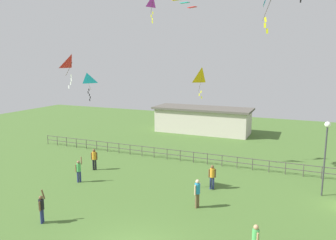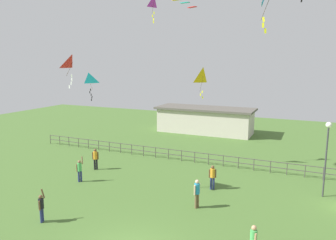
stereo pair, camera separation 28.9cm
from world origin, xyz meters
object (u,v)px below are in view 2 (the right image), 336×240
Objects in this scene: lamppost at (327,144)px; person_1 at (253,240)px; person_0 at (41,206)px; kite_1 at (73,63)px; person_6 at (212,176)px; kite_6 at (154,2)px; kite_3 at (203,77)px; person_3 at (80,169)px; person_5 at (197,192)px; person_4 at (95,158)px; kite_0 at (89,80)px.

lamppost is 9.53m from person_1.
person_0 is 0.88× the size of kite_1.
person_6 is at bearing 29.60° from kite_1.
person_1 is at bearing -45.45° from kite_6.
kite_3 is at bearing 165.18° from lamppost.
kite_3 is at bearing 118.52° from person_1.
person_3 is 11.50m from kite_3.
person_0 is 14.64m from kite_3.
person_5 is at bearing -73.56° from kite_3.
person_4 is 6.90m from kite_0.
person_3 is at bearing -164.84° from lamppost.
kite_1 is at bearing -170.67° from person_5.
person_5 is 0.71× the size of kite_3.
person_0 is 5.97m from person_3.
person_4 is at bearing 179.16° from person_6.
person_4 reaches higher than person_6.
lamppost is at bearing 35.53° from person_5.
person_0 is 13.38m from kite_0.
person_0 is at bearing -65.19° from kite_0.
kite_3 reaches higher than person_3.
kite_6 is (-12.38, 0.93, 9.37)m from lamppost.
kite_1 is 0.84× the size of kite_3.
person_0 is 1.04× the size of person_5.
person_1 is at bearing -44.95° from person_5.
kite_1 is (-7.62, -4.33, 7.42)m from person_6.
person_1 is 0.80× the size of kite_6.
lamppost is 2.97× the size of person_1.
kite_6 reaches higher than kite_0.
person_6 is (9.03, 2.52, 0.02)m from person_3.
kite_0 reaches higher than person_3.
person_4 is at bearing 103.04° from person_3.
lamppost is at bearing 71.83° from person_1.
person_4 is at bearing -47.66° from kite_0.
person_3 is 8.49m from kite_0.
kite_1 is at bearing -150.40° from person_6.
kite_0 is (-11.97, 2.70, 5.99)m from person_6.
kite_1 is at bearing -105.90° from kite_6.
person_5 is at bearing -90.28° from person_6.
person_3 is at bearing 127.80° from kite_1.
person_4 is 0.99× the size of person_5.
person_3 is at bearing 176.46° from person_5.
kite_3 is (-2.12, 7.19, 6.33)m from person_5.
kite_6 is at bearing 134.21° from person_5.
person_4 is at bearing -152.17° from kite_3.
person_3 is (-15.78, -4.28, -2.53)m from lamppost.
lamppost reaches higher than person_5.
person_0 is at bearing -72.07° from person_4.
person_0 is 8.59m from person_5.
lamppost is 16.54m from person_3.
kite_3 is 1.19× the size of kite_6.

